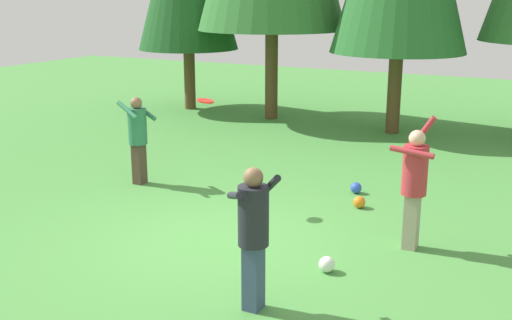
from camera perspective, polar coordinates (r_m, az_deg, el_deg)
ground_plane at (r=8.97m, az=-3.54°, el=-7.44°), size 40.00×40.00×0.00m
person_thrower at (r=8.67m, az=14.28°, el=-1.70°), size 0.59×0.51×1.85m
person_catcher at (r=11.54m, az=-10.77°, el=2.44°), size 0.66×0.61×1.62m
person_bystander at (r=6.79m, az=-0.24°, el=-6.14°), size 0.72×0.73×1.65m
frisbee at (r=9.97m, az=-4.65°, el=5.41°), size 0.31×0.31×0.06m
ball_blue at (r=11.13m, az=9.13°, el=-2.53°), size 0.20×0.20×0.20m
ball_orange at (r=10.40m, az=9.43°, el=-3.81°), size 0.20×0.20×0.20m
ball_white at (r=8.05m, az=6.49°, el=-9.46°), size 0.21×0.21×0.21m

